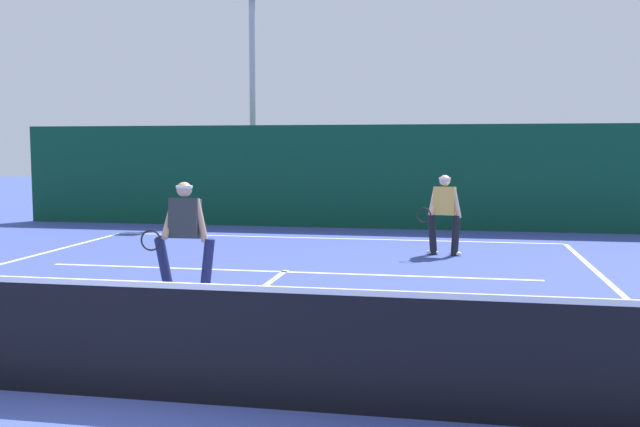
% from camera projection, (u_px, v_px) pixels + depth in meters
% --- Properties ---
extents(ground_plane, '(80.00, 80.00, 0.00)m').
position_uv_depth(ground_plane, '(113.00, 398.00, 6.10)').
color(ground_plane, '#394998').
extents(court_line_baseline_far, '(10.53, 0.10, 0.01)m').
position_uv_depth(court_line_baseline_far, '(330.00, 238.00, 16.64)').
color(court_line_baseline_far, white).
rests_on(court_line_baseline_far, ground_plane).
extents(court_line_service, '(8.58, 0.10, 0.01)m').
position_uv_depth(court_line_service, '(284.00, 272.00, 12.19)').
color(court_line_service, white).
rests_on(court_line_service, ground_plane).
extents(court_line_centre, '(0.10, 6.40, 0.01)m').
position_uv_depth(court_line_centre, '(229.00, 312.00, 9.23)').
color(court_line_centre, white).
rests_on(court_line_centre, ground_plane).
extents(tennis_net, '(11.53, 0.09, 1.08)m').
position_uv_depth(tennis_net, '(111.00, 338.00, 6.05)').
color(tennis_net, '#1E4723').
rests_on(tennis_net, ground_plane).
extents(player_near, '(0.92, 0.86, 1.64)m').
position_uv_depth(player_near, '(184.00, 233.00, 10.25)').
color(player_near, '#1E234C').
rests_on(player_near, ground_plane).
extents(player_far, '(0.89, 0.86, 1.59)m').
position_uv_depth(player_far, '(444.00, 211.00, 13.99)').
color(player_far, black).
rests_on(player_far, ground_plane).
extents(back_fence_windscreen, '(18.09, 0.12, 2.71)m').
position_uv_depth(back_fence_windscreen, '(345.00, 177.00, 18.70)').
color(back_fence_windscreen, '#0C3E29').
rests_on(back_fence_windscreen, ground_plane).
extents(light_pole, '(0.55, 0.44, 6.70)m').
position_uv_depth(light_pole, '(252.00, 75.00, 20.40)').
color(light_pole, '#9EA39E').
rests_on(light_pole, ground_plane).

